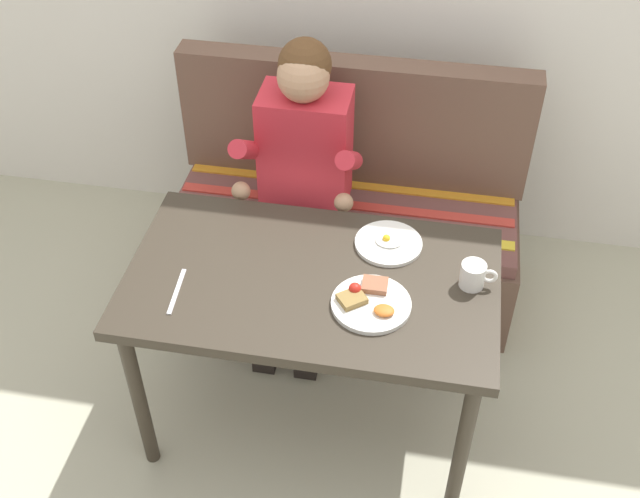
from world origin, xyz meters
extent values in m
plane|color=#B4B298|center=(0.00, 0.00, 0.00)|extent=(8.00, 8.00, 0.00)
cube|color=#342D23|center=(0.00, 0.00, 0.71)|extent=(1.20, 0.70, 0.04)
cylinder|color=#342D23|center=(-0.54, -0.29, 0.34)|extent=(0.05, 0.05, 0.69)
cylinder|color=#342D23|center=(0.54, -0.29, 0.34)|extent=(0.05, 0.05, 0.69)
cylinder|color=#342D23|center=(-0.54, 0.29, 0.34)|extent=(0.05, 0.05, 0.69)
cylinder|color=#342D23|center=(0.54, 0.29, 0.34)|extent=(0.05, 0.05, 0.69)
cube|color=brown|center=(0.00, 0.72, 0.20)|extent=(1.44, 0.56, 0.40)
cube|color=brown|center=(0.00, 0.72, 0.43)|extent=(1.40, 0.52, 0.06)
cube|color=brown|center=(0.00, 0.94, 0.73)|extent=(1.44, 0.12, 0.54)
cube|color=yellow|center=(0.00, 0.58, 0.46)|extent=(1.38, 0.05, 0.01)
cube|color=#C63D33|center=(0.00, 0.72, 0.46)|extent=(1.38, 0.05, 0.01)
cube|color=orange|center=(0.00, 0.86, 0.46)|extent=(1.38, 0.05, 0.01)
cube|color=red|center=(-0.15, 0.66, 0.76)|extent=(0.34, 0.22, 0.48)
sphere|color=tan|center=(-0.15, 0.64, 1.09)|extent=(0.19, 0.19, 0.19)
sphere|color=brown|center=(-0.15, 0.67, 1.12)|extent=(0.19, 0.19, 0.19)
cylinder|color=red|center=(-0.34, 0.52, 0.83)|extent=(0.07, 0.29, 0.23)
cylinder|color=red|center=(0.04, 0.52, 0.83)|extent=(0.07, 0.29, 0.23)
sphere|color=tan|center=(-0.34, 0.40, 0.73)|extent=(0.07, 0.07, 0.07)
sphere|color=tan|center=(0.04, 0.40, 0.73)|extent=(0.07, 0.07, 0.07)
cylinder|color=#232333|center=(-0.23, 0.49, 0.52)|extent=(0.09, 0.34, 0.09)
cylinder|color=#232333|center=(-0.23, 0.32, 0.26)|extent=(0.08, 0.08, 0.52)
cube|color=black|center=(-0.23, 0.26, 0.03)|extent=(0.09, 0.20, 0.05)
cylinder|color=#232333|center=(-0.06, 0.49, 0.52)|extent=(0.09, 0.34, 0.09)
cylinder|color=#232333|center=(-0.06, 0.32, 0.26)|extent=(0.08, 0.08, 0.52)
cube|color=black|center=(-0.06, 0.26, 0.03)|extent=(0.09, 0.20, 0.05)
cylinder|color=white|center=(0.20, -0.09, 0.74)|extent=(0.25, 0.25, 0.02)
cube|color=olive|center=(0.14, -0.10, 0.76)|extent=(0.10, 0.10, 0.02)
cube|color=brown|center=(0.21, -0.03, 0.76)|extent=(0.08, 0.07, 0.02)
sphere|color=red|center=(0.15, -0.06, 0.76)|extent=(0.04, 0.04, 0.04)
ellipsoid|color=#CC6623|center=(0.25, -0.13, 0.76)|extent=(0.06, 0.05, 0.02)
cylinder|color=white|center=(0.22, 0.20, 0.74)|extent=(0.23, 0.23, 0.01)
ellipsoid|color=white|center=(0.22, 0.20, 0.75)|extent=(0.09, 0.08, 0.01)
sphere|color=yellow|center=(0.22, 0.20, 0.76)|extent=(0.03, 0.03, 0.03)
cylinder|color=white|center=(0.51, 0.06, 0.77)|extent=(0.08, 0.08, 0.09)
cylinder|color=brown|center=(0.51, 0.06, 0.81)|extent=(0.07, 0.07, 0.01)
torus|color=white|center=(0.56, 0.06, 0.78)|extent=(0.05, 0.01, 0.05)
cube|color=silver|center=(-0.41, -0.14, 0.73)|extent=(0.03, 0.20, 0.00)
camera|label=1|loc=(0.35, -1.77, 2.47)|focal=43.69mm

